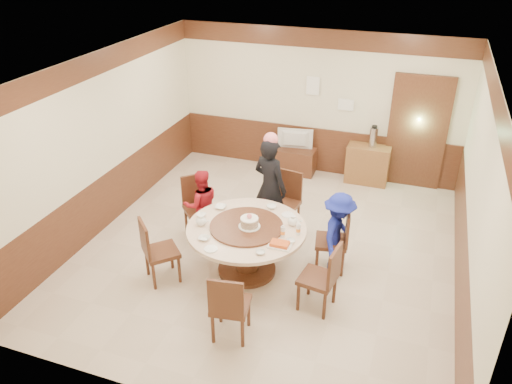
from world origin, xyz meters
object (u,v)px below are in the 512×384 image
(television, at_px, (295,140))
(side_cabinet, at_px, (367,164))
(shrimp_platter, at_px, (280,245))
(tv_stand, at_px, (294,160))
(person_blue, at_px, (338,233))
(thermos, at_px, (373,137))
(banquet_table, at_px, (247,240))
(birthday_cake, at_px, (249,222))
(person_red, at_px, (201,205))
(person_standing, at_px, (270,187))

(television, bearing_deg, side_cabinet, 173.17)
(shrimp_platter, bearing_deg, tv_stand, 102.42)
(person_blue, relative_size, tv_stand, 1.45)
(thermos, bearing_deg, shrimp_platter, -100.47)
(side_cabinet, bearing_deg, tv_stand, -178.82)
(banquet_table, bearing_deg, tv_stand, 94.11)
(shrimp_platter, distance_m, television, 3.78)
(shrimp_platter, bearing_deg, birthday_cake, 151.93)
(shrimp_platter, height_order, tv_stand, shrimp_platter)
(person_red, distance_m, television, 2.87)
(thermos, bearing_deg, person_standing, -118.62)
(person_blue, xyz_separation_m, television, (-1.44, 2.92, 0.09))
(shrimp_platter, bearing_deg, television, 102.42)
(person_blue, height_order, shrimp_platter, person_blue)
(person_red, xyz_separation_m, birthday_cake, (1.04, -0.65, 0.27))
(television, bearing_deg, birthday_cake, 86.92)
(person_red, bearing_deg, thermos, -164.62)
(television, height_order, thermos, thermos)
(television, distance_m, thermos, 1.52)
(person_blue, height_order, thermos, person_blue)
(person_blue, xyz_separation_m, tv_stand, (-1.44, 2.92, -0.37))
(birthday_cake, bearing_deg, person_red, 147.97)
(person_blue, relative_size, television, 1.76)
(birthday_cake, relative_size, shrimp_platter, 1.01)
(person_red, distance_m, person_blue, 2.19)
(person_red, distance_m, thermos, 3.61)
(shrimp_platter, distance_m, thermos, 3.79)
(birthday_cake, relative_size, thermos, 0.80)
(person_standing, height_order, television, person_standing)
(banquet_table, bearing_deg, person_standing, 90.70)
(banquet_table, distance_m, side_cabinet, 3.64)
(side_cabinet, bearing_deg, birthday_cake, -108.56)
(tv_stand, distance_m, thermos, 1.65)
(person_red, height_order, birthday_cake, person_red)
(tv_stand, distance_m, television, 0.45)
(person_standing, relative_size, thermos, 4.33)
(person_standing, bearing_deg, banquet_table, 112.36)
(shrimp_platter, xyz_separation_m, tv_stand, (-0.81, 3.69, -0.53))
(person_standing, distance_m, thermos, 2.66)
(television, xyz_separation_m, side_cabinet, (1.45, 0.03, -0.33))
(tv_stand, height_order, side_cabinet, side_cabinet)
(shrimp_platter, xyz_separation_m, side_cabinet, (0.64, 3.72, -0.40))
(banquet_table, relative_size, television, 2.39)
(person_red, xyz_separation_m, tv_stand, (0.74, 2.77, -0.33))
(person_standing, relative_size, birthday_cake, 5.41)
(person_blue, height_order, side_cabinet, person_blue)
(person_blue, distance_m, thermos, 2.97)
(side_cabinet, relative_size, thermos, 2.11)
(birthday_cake, bearing_deg, television, 94.93)
(person_red, distance_m, birthday_cake, 1.25)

